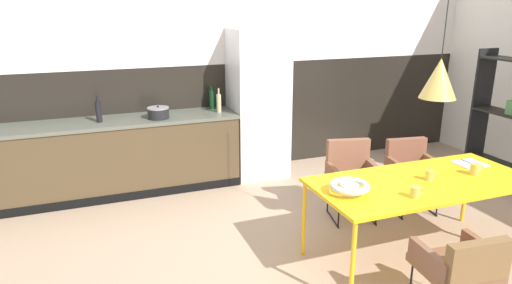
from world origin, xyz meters
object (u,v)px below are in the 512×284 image
Objects in this scene: mug_dark_espresso at (430,175)px; bottle_spice_small at (212,99)px; fruit_bowl at (350,187)px; dining_table at (423,185)px; mug_white_ceramic at (476,169)px; armchair_facing_counter at (351,170)px; pendant_lamp_over_table_near at (439,78)px; mug_tall_blue at (416,192)px; armchair_by_stool at (411,165)px; open_shelf_unit at (510,120)px; open_book at (470,164)px; refrigerator_column at (258,104)px; cooking_pot at (158,113)px; bottle_vinegar_dark at (219,103)px; bottle_oil_tall at (99,111)px; armchair_corner_seat at (463,264)px.

bottle_spice_small reaches higher than mug_dark_espresso.
dining_table is at bearing 1.42° from fruit_bowl.
bottle_spice_small is at bearing 121.66° from mug_white_ceramic.
armchair_facing_counter is 1.48m from pendant_lamp_over_table_near.
fruit_bowl is 1.10× the size of bottle_spice_small.
dining_table is at bearing 41.29° from mug_tall_blue.
armchair_by_stool is 0.47× the size of open_shelf_unit.
open_book is 1.69m from open_shelf_unit.
pendant_lamp_over_table_near is (0.57, -2.50, 0.67)m from refrigerator_column.
cooking_pot reaches higher than mug_white_ceramic.
open_book is at bearing -51.35° from bottle_vinegar_dark.
open_book is (0.80, -0.77, 0.22)m from armchair_facing_counter.
dining_table is at bearing 174.53° from mug_white_ceramic.
armchair_facing_counter is 2.03m from bottle_spice_small.
open_book is at bearing 16.50° from mug_dark_espresso.
armchair_by_stool is 2.35m from bottle_vinegar_dark.
pendant_lamp_over_table_near reaches higher than bottle_oil_tall.
pendant_lamp_over_table_near is at bearing -65.84° from bottle_vinegar_dark.
open_shelf_unit is (3.27, -1.59, -0.19)m from bottle_spice_small.
refrigerator_column is 1.94m from bottle_oil_tall.
refrigerator_column reaches higher than mug_tall_blue.
fruit_bowl is 3.02m from bottle_oil_tall.
fruit_bowl is (-0.63, -0.96, 0.28)m from armchair_facing_counter.
bottle_vinegar_dark is at bearing 115.50° from mug_dark_espresso.
armchair_by_stool is 1.57m from pendant_lamp_over_table_near.
bottle_oil_tall reaches higher than open_book.
armchair_corner_seat is (-0.23, -1.78, -0.03)m from armchair_facing_counter.
fruit_bowl reaches higher than open_book.
open_shelf_unit reaches higher than fruit_bowl.
cooking_pot reaches higher than armchair_corner_seat.
open_book is 2.88m from bottle_vinegar_dark.
dining_table is 0.10m from mug_dark_espresso.
fruit_bowl is at bearing -179.53° from mug_dark_espresso.
armchair_corner_seat is at bearing -112.10° from dining_table.
fruit_bowl is 0.79m from mug_dark_espresso.
bottle_oil_tall is at bearing 144.85° from open_book.
mug_tall_blue is 3.02m from bottle_spice_small.
cooking_pot is at bearing -159.67° from bottle_spice_small.
refrigerator_column is 2.49m from fruit_bowl.
mug_dark_espresso is 3.54m from bottle_oil_tall.
armchair_by_stool is 3.51m from bottle_oil_tall.
armchair_facing_counter is at bearing -73.11° from refrigerator_column.
bottle_oil_tall is (-1.76, 2.44, 0.22)m from fruit_bowl.
open_shelf_unit is (2.48, 1.87, 0.35)m from armchair_corner_seat.
open_shelf_unit is (2.45, 1.30, 0.05)m from mug_tall_blue.
armchair_facing_counter is 6.14× the size of mug_white_ceramic.
mug_white_ceramic is (0.86, 0.79, 0.30)m from armchair_corner_seat.
fruit_bowl is (-1.34, -0.89, 0.29)m from armchair_by_stool.
mug_dark_espresso reaches higher than dining_table.
open_book is at bearing -61.19° from refrigerator_column.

